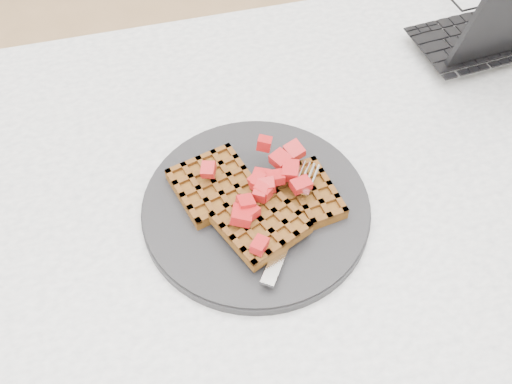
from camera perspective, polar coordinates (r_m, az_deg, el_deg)
table at (r=0.82m, az=4.41°, el=-5.36°), size 1.20×0.80×0.75m
plate at (r=0.71m, az=-0.00°, el=-1.54°), size 0.28×0.28×0.02m
waffles at (r=0.69m, az=0.09°, el=-0.87°), size 0.20×0.19×0.03m
strawberry_pile at (r=0.67m, az=0.00°, el=0.71°), size 0.15×0.15×0.02m
fork at (r=0.68m, az=3.76°, el=-2.59°), size 0.12×0.16×0.02m
laptop at (r=1.01m, az=23.74°, el=15.93°), size 0.33×0.26×0.21m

